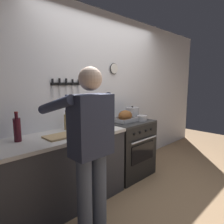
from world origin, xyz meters
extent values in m
plane|color=#937251|center=(0.00, 0.00, 0.00)|extent=(8.00, 8.00, 0.00)
cube|color=silver|center=(0.00, 1.35, 1.30)|extent=(6.00, 0.10, 2.60)
cube|color=black|center=(-0.71, 1.29, 1.50)|extent=(0.44, 0.02, 0.04)
cube|color=silver|center=(-0.91, 1.28, 1.40)|extent=(0.02, 0.00, 0.16)
cube|color=black|center=(-0.91, 1.28, 1.52)|extent=(0.02, 0.02, 0.09)
cube|color=silver|center=(-0.81, 1.28, 1.39)|extent=(0.02, 0.00, 0.17)
cube|color=black|center=(-0.81, 1.28, 1.52)|extent=(0.02, 0.02, 0.09)
cube|color=silver|center=(-0.71, 1.28, 1.39)|extent=(0.02, 0.00, 0.17)
cube|color=black|center=(-0.71, 1.28, 1.52)|extent=(0.02, 0.02, 0.09)
cube|color=silver|center=(-0.61, 1.28, 1.38)|extent=(0.02, 0.00, 0.18)
cube|color=black|center=(-0.61, 1.28, 1.52)|extent=(0.02, 0.02, 0.08)
cube|color=silver|center=(-0.51, 1.28, 1.39)|extent=(0.02, 0.00, 0.18)
cube|color=black|center=(-0.51, 1.28, 1.52)|extent=(0.02, 0.02, 0.08)
cylinder|color=white|center=(0.20, 1.28, 1.74)|extent=(0.16, 0.02, 0.16)
torus|color=black|center=(0.20, 1.28, 1.74)|extent=(0.18, 0.02, 0.18)
cube|color=#38383D|center=(-1.20, 0.99, 0.43)|extent=(2.00, 0.62, 0.86)
cube|color=silver|center=(-1.20, 0.99, 0.88)|extent=(2.03, 0.65, 0.04)
cube|color=black|center=(0.22, 0.99, 0.43)|extent=(0.76, 0.62, 0.87)
cube|color=black|center=(0.22, 0.67, 0.45)|extent=(0.53, 0.01, 0.28)
cube|color=#2D2D2D|center=(0.22, 0.99, 0.89)|extent=(0.76, 0.62, 0.03)
cylinder|color=black|center=(0.01, 0.67, 0.78)|extent=(0.04, 0.02, 0.04)
cylinder|color=black|center=(0.14, 0.67, 0.78)|extent=(0.04, 0.02, 0.04)
cylinder|color=black|center=(0.30, 0.67, 0.78)|extent=(0.04, 0.02, 0.04)
cylinder|color=black|center=(0.43, 0.67, 0.78)|extent=(0.04, 0.02, 0.04)
cylinder|color=silver|center=(0.22, 0.65, 0.66)|extent=(0.61, 0.02, 0.02)
cylinder|color=#4C566B|center=(-1.16, 0.31, 0.43)|extent=(0.14, 0.14, 0.86)
cylinder|color=#4C566B|center=(-0.98, 0.31, 0.43)|extent=(0.14, 0.14, 0.86)
cube|color=#2D3347|center=(-1.07, 0.31, 1.14)|extent=(0.38, 0.22, 0.56)
sphere|color=beige|center=(-1.07, 0.31, 1.55)|extent=(0.21, 0.21, 0.21)
cylinder|color=#2D3347|center=(-1.28, 0.55, 1.32)|extent=(0.09, 0.55, 0.22)
cylinder|color=#2D3347|center=(-0.86, 0.55, 1.32)|extent=(0.09, 0.55, 0.22)
cube|color=#B7B7BC|center=(0.13, 0.96, 0.91)|extent=(0.34, 0.25, 0.01)
cube|color=#B7B7BC|center=(0.13, 0.84, 0.94)|extent=(0.34, 0.01, 0.05)
cube|color=#B7B7BC|center=(0.13, 1.09, 0.94)|extent=(0.34, 0.01, 0.05)
cube|color=#B7B7BC|center=(-0.04, 0.96, 0.94)|extent=(0.01, 0.25, 0.05)
cube|color=#B7B7BC|center=(0.30, 0.96, 0.94)|extent=(0.01, 0.25, 0.05)
ellipsoid|color=brown|center=(0.13, 0.96, 1.00)|extent=(0.25, 0.18, 0.17)
cylinder|color=#B7B7BC|center=(0.42, 1.06, 0.99)|extent=(0.22, 0.22, 0.18)
cylinder|color=#B2B2B7|center=(0.42, 1.06, 1.09)|extent=(0.23, 0.23, 0.01)
sphere|color=black|center=(0.42, 1.06, 1.11)|extent=(0.03, 0.03, 0.03)
cylinder|color=#B7B7BC|center=(0.39, 0.83, 0.94)|extent=(0.16, 0.16, 0.09)
cube|color=tan|center=(-1.03, 0.92, 0.91)|extent=(0.36, 0.24, 0.02)
cylinder|color=#385623|center=(-0.45, 1.10, 1.00)|extent=(0.06, 0.06, 0.21)
cylinder|color=#385623|center=(-0.45, 1.10, 1.13)|extent=(0.03, 0.03, 0.05)
cylinder|color=black|center=(-0.45, 1.10, 1.16)|extent=(0.03, 0.03, 0.01)
cylinder|color=#47141E|center=(-1.44, 1.08, 1.03)|extent=(0.08, 0.08, 0.25)
cylinder|color=#47141E|center=(-1.44, 1.08, 1.18)|extent=(0.03, 0.03, 0.06)
cylinder|color=maroon|center=(-1.44, 1.08, 1.21)|extent=(0.04, 0.04, 0.01)
cylinder|color=#997F4C|center=(-0.79, 1.17, 1.00)|extent=(0.07, 0.07, 0.20)
cylinder|color=#997F4C|center=(-0.79, 1.17, 1.12)|extent=(0.03, 0.03, 0.04)
cylinder|color=black|center=(-0.79, 1.17, 1.15)|extent=(0.03, 0.03, 0.01)
camera|label=1|loc=(-2.18, -1.08, 1.54)|focal=32.13mm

